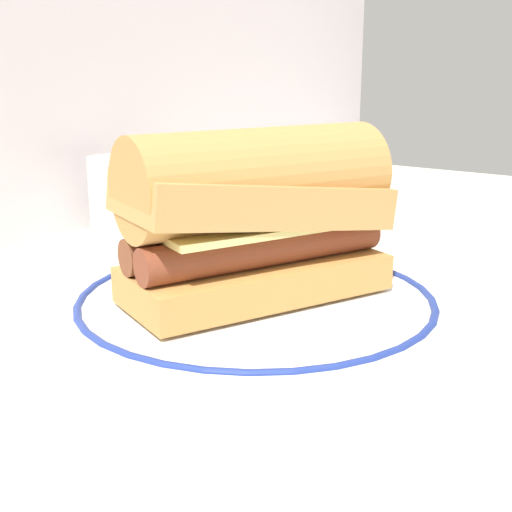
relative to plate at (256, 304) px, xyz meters
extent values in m
plane|color=beige|center=(0.02, 0.01, -0.01)|extent=(1.50, 1.50, 0.00)
cylinder|color=white|center=(0.00, 0.00, 0.00)|extent=(0.29, 0.29, 0.01)
torus|color=navy|center=(0.00, 0.00, 0.00)|extent=(0.27, 0.27, 0.01)
cube|color=#C68F48|center=(0.00, 0.00, 0.02)|extent=(0.21, 0.15, 0.03)
cylinder|color=brown|center=(-0.01, -0.01, 0.05)|extent=(0.19, 0.10, 0.03)
cylinder|color=brown|center=(0.01, 0.01, 0.05)|extent=(0.19, 0.10, 0.03)
cube|color=#EAD67A|center=(0.00, 0.00, 0.06)|extent=(0.18, 0.14, 0.01)
cube|color=tan|center=(0.00, 0.00, 0.08)|extent=(0.21, 0.15, 0.05)
cylinder|color=#C78B49|center=(0.00, 0.00, 0.09)|extent=(0.21, 0.14, 0.07)
cylinder|color=silver|center=(0.11, 0.26, 0.04)|extent=(0.06, 0.06, 0.09)
cylinder|color=gold|center=(0.11, 0.26, 0.02)|extent=(0.05, 0.05, 0.05)
camera|label=1|loc=(-0.40, -0.29, 0.18)|focal=48.75mm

